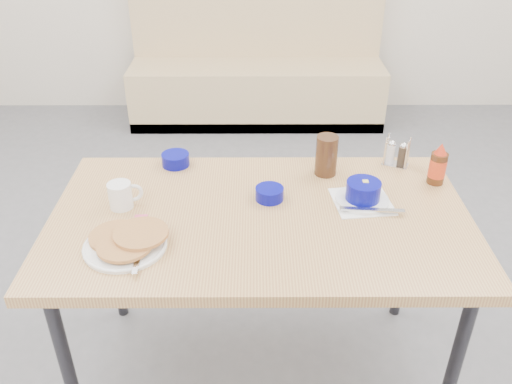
{
  "coord_description": "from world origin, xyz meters",
  "views": [
    {
      "loc": [
        -0.02,
        -1.24,
        1.77
      ],
      "look_at": [
        -0.01,
        0.29,
        0.82
      ],
      "focal_mm": 38.0,
      "sensor_mm": 36.0,
      "label": 1
    }
  ],
  "objects_px": {
    "dining_table": "(260,229)",
    "pancake_plate": "(126,242)",
    "butter_bowl": "(270,194)",
    "condiment_caddy": "(396,155)",
    "coffee_mug": "(122,195)",
    "creamer_bowl": "(176,160)",
    "booth_bench": "(257,74)",
    "syrup_bottle": "(438,166)",
    "grits_setting": "(363,194)",
    "amber_tumbler": "(326,155)"
  },
  "relations": [
    {
      "from": "grits_setting",
      "to": "creamer_bowl",
      "type": "xyz_separation_m",
      "value": [
        -0.67,
        0.27,
        -0.01
      ]
    },
    {
      "from": "booth_bench",
      "to": "condiment_caddy",
      "type": "height_order",
      "value": "booth_bench"
    },
    {
      "from": "condiment_caddy",
      "to": "pancake_plate",
      "type": "bearing_deg",
      "value": -126.18
    },
    {
      "from": "coffee_mug",
      "to": "butter_bowl",
      "type": "height_order",
      "value": "coffee_mug"
    },
    {
      "from": "butter_bowl",
      "to": "creamer_bowl",
      "type": "bearing_deg",
      "value": 145.38
    },
    {
      "from": "creamer_bowl",
      "to": "syrup_bottle",
      "type": "bearing_deg",
      "value": -8.0
    },
    {
      "from": "dining_table",
      "to": "creamer_bowl",
      "type": "xyz_separation_m",
      "value": [
        -0.32,
        0.34,
        0.09
      ]
    },
    {
      "from": "pancake_plate",
      "to": "coffee_mug",
      "type": "xyz_separation_m",
      "value": [
        -0.06,
        0.22,
        0.03
      ]
    },
    {
      "from": "coffee_mug",
      "to": "butter_bowl",
      "type": "xyz_separation_m",
      "value": [
        0.5,
        0.05,
        -0.02
      ]
    },
    {
      "from": "dining_table",
      "to": "pancake_plate",
      "type": "height_order",
      "value": "pancake_plate"
    },
    {
      "from": "grits_setting",
      "to": "butter_bowl",
      "type": "bearing_deg",
      "value": 176.01
    },
    {
      "from": "coffee_mug",
      "to": "butter_bowl",
      "type": "relative_size",
      "value": 1.17
    },
    {
      "from": "condiment_caddy",
      "to": "butter_bowl",
      "type": "bearing_deg",
      "value": -128.56
    },
    {
      "from": "dining_table",
      "to": "coffee_mug",
      "type": "height_order",
      "value": "coffee_mug"
    },
    {
      "from": "dining_table",
      "to": "syrup_bottle",
      "type": "bearing_deg",
      "value": 17.73
    },
    {
      "from": "pancake_plate",
      "to": "creamer_bowl",
      "type": "bearing_deg",
      "value": 80.47
    },
    {
      "from": "booth_bench",
      "to": "butter_bowl",
      "type": "bearing_deg",
      "value": -89.24
    },
    {
      "from": "booth_bench",
      "to": "pancake_plate",
      "type": "xyz_separation_m",
      "value": [
        -0.41,
        -2.71,
        0.43
      ]
    },
    {
      "from": "coffee_mug",
      "to": "grits_setting",
      "type": "xyz_separation_m",
      "value": [
        0.82,
        0.02,
        -0.01
      ]
    },
    {
      "from": "pancake_plate",
      "to": "grits_setting",
      "type": "height_order",
      "value": "grits_setting"
    },
    {
      "from": "creamer_bowl",
      "to": "amber_tumbler",
      "type": "xyz_separation_m",
      "value": [
        0.57,
        -0.07,
        0.05
      ]
    },
    {
      "from": "coffee_mug",
      "to": "condiment_caddy",
      "type": "height_order",
      "value": "condiment_caddy"
    },
    {
      "from": "creamer_bowl",
      "to": "amber_tumbler",
      "type": "relative_size",
      "value": 0.69
    },
    {
      "from": "booth_bench",
      "to": "syrup_bottle",
      "type": "distance_m",
      "value": 2.46
    },
    {
      "from": "amber_tumbler",
      "to": "condiment_caddy",
      "type": "height_order",
      "value": "amber_tumbler"
    },
    {
      "from": "dining_table",
      "to": "condiment_caddy",
      "type": "bearing_deg",
      "value": 32.96
    },
    {
      "from": "coffee_mug",
      "to": "syrup_bottle",
      "type": "bearing_deg",
      "value": 8.04
    },
    {
      "from": "booth_bench",
      "to": "creamer_bowl",
      "type": "relative_size",
      "value": 17.94
    },
    {
      "from": "dining_table",
      "to": "grits_setting",
      "type": "distance_m",
      "value": 0.37
    },
    {
      "from": "coffee_mug",
      "to": "creamer_bowl",
      "type": "relative_size",
      "value": 1.08
    },
    {
      "from": "coffee_mug",
      "to": "creamer_bowl",
      "type": "xyz_separation_m",
      "value": [
        0.14,
        0.29,
        -0.02
      ]
    },
    {
      "from": "dining_table",
      "to": "butter_bowl",
      "type": "xyz_separation_m",
      "value": [
        0.03,
        0.09,
        0.08
      ]
    },
    {
      "from": "dining_table",
      "to": "grits_setting",
      "type": "relative_size",
      "value": 5.96
    },
    {
      "from": "pancake_plate",
      "to": "coffee_mug",
      "type": "bearing_deg",
      "value": 104.45
    },
    {
      "from": "pancake_plate",
      "to": "amber_tumbler",
      "type": "xyz_separation_m",
      "value": [
        0.66,
        0.45,
        0.06
      ]
    },
    {
      "from": "pancake_plate",
      "to": "coffee_mug",
      "type": "height_order",
      "value": "coffee_mug"
    },
    {
      "from": "pancake_plate",
      "to": "butter_bowl",
      "type": "distance_m",
      "value": 0.52
    },
    {
      "from": "amber_tumbler",
      "to": "syrup_bottle",
      "type": "relative_size",
      "value": 0.96
    },
    {
      "from": "coffee_mug",
      "to": "syrup_bottle",
      "type": "relative_size",
      "value": 0.72
    },
    {
      "from": "coffee_mug",
      "to": "grits_setting",
      "type": "relative_size",
      "value": 0.49
    },
    {
      "from": "condiment_caddy",
      "to": "syrup_bottle",
      "type": "height_order",
      "value": "syrup_bottle"
    },
    {
      "from": "pancake_plate",
      "to": "grits_setting",
      "type": "relative_size",
      "value": 1.15
    },
    {
      "from": "amber_tumbler",
      "to": "syrup_bottle",
      "type": "height_order",
      "value": "syrup_bottle"
    },
    {
      "from": "dining_table",
      "to": "coffee_mug",
      "type": "relative_size",
      "value": 12.19
    },
    {
      "from": "butter_bowl",
      "to": "condiment_caddy",
      "type": "relative_size",
      "value": 0.85
    },
    {
      "from": "dining_table",
      "to": "pancake_plate",
      "type": "distance_m",
      "value": 0.45
    },
    {
      "from": "butter_bowl",
      "to": "condiment_caddy",
      "type": "bearing_deg",
      "value": 26.53
    },
    {
      "from": "creamer_bowl",
      "to": "condiment_caddy",
      "type": "distance_m",
      "value": 0.85
    },
    {
      "from": "dining_table",
      "to": "butter_bowl",
      "type": "bearing_deg",
      "value": 71.07
    },
    {
      "from": "coffee_mug",
      "to": "grits_setting",
      "type": "bearing_deg",
      "value": 1.67
    }
  ]
}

